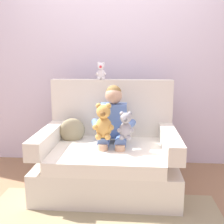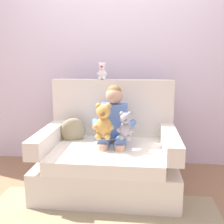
{
  "view_description": "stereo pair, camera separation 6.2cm",
  "coord_description": "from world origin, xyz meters",
  "px_view_note": "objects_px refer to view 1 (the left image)",
  "views": [
    {
      "loc": [
        0.24,
        -2.49,
        1.27
      ],
      "look_at": [
        0.04,
        -0.05,
        0.78
      ],
      "focal_mm": 43.3,
      "sensor_mm": 36.0,
      "label": 1
    },
    {
      "loc": [
        0.3,
        -2.48,
        1.27
      ],
      "look_at": [
        0.04,
        -0.05,
        0.78
      ],
      "focal_mm": 43.3,
      "sensor_mm": 36.0,
      "label": 2
    }
  ],
  "objects_px": {
    "seated_child": "(113,123)",
    "plush_honey": "(104,122)",
    "throw_pillow": "(72,131)",
    "armchair": "(109,156)",
    "plush_white_on_backrest": "(101,71)",
    "plush_grey": "(126,126)"
  },
  "relations": [
    {
      "from": "plush_white_on_backrest",
      "to": "plush_grey",
      "type": "bearing_deg",
      "value": -54.09
    },
    {
      "from": "armchair",
      "to": "plush_honey",
      "type": "distance_m",
      "value": 0.41
    },
    {
      "from": "plush_honey",
      "to": "plush_white_on_backrest",
      "type": "relative_size",
      "value": 1.76
    },
    {
      "from": "throw_pillow",
      "to": "armchair",
      "type": "bearing_deg",
      "value": -17.47
    },
    {
      "from": "seated_child",
      "to": "plush_grey",
      "type": "xyz_separation_m",
      "value": [
        0.13,
        -0.18,
        0.02
      ]
    },
    {
      "from": "plush_grey",
      "to": "seated_child",
      "type": "bearing_deg",
      "value": 144.43
    },
    {
      "from": "plush_grey",
      "to": "armchair",
      "type": "bearing_deg",
      "value": 156.34
    },
    {
      "from": "seated_child",
      "to": "armchair",
      "type": "bearing_deg",
      "value": -141.7
    },
    {
      "from": "plush_grey",
      "to": "plush_white_on_backrest",
      "type": "bearing_deg",
      "value": 138.18
    },
    {
      "from": "throw_pillow",
      "to": "plush_white_on_backrest",
      "type": "bearing_deg",
      "value": 38.85
    },
    {
      "from": "armchair",
      "to": "plush_grey",
      "type": "distance_m",
      "value": 0.41
    },
    {
      "from": "plush_grey",
      "to": "throw_pillow",
      "type": "xyz_separation_m",
      "value": [
        -0.56,
        0.28,
        -0.13
      ]
    },
    {
      "from": "seated_child",
      "to": "plush_honey",
      "type": "distance_m",
      "value": 0.2
    },
    {
      "from": "seated_child",
      "to": "throw_pillow",
      "type": "xyz_separation_m",
      "value": [
        -0.43,
        0.1,
        -0.11
      ]
    },
    {
      "from": "plush_honey",
      "to": "throw_pillow",
      "type": "height_order",
      "value": "plush_honey"
    },
    {
      "from": "plush_honey",
      "to": "armchair",
      "type": "bearing_deg",
      "value": 90.17
    },
    {
      "from": "seated_child",
      "to": "throw_pillow",
      "type": "distance_m",
      "value": 0.46
    },
    {
      "from": "armchair",
      "to": "plush_grey",
      "type": "bearing_deg",
      "value": -42.42
    },
    {
      "from": "seated_child",
      "to": "plush_honey",
      "type": "xyz_separation_m",
      "value": [
        -0.07,
        -0.18,
        0.05
      ]
    },
    {
      "from": "plush_honey",
      "to": "plush_white_on_backrest",
      "type": "height_order",
      "value": "plush_white_on_backrest"
    },
    {
      "from": "plush_grey",
      "to": "plush_white_on_backrest",
      "type": "xyz_separation_m",
      "value": [
        -0.28,
        0.5,
        0.47
      ]
    },
    {
      "from": "armchair",
      "to": "throw_pillow",
      "type": "relative_size",
      "value": 5.02
    }
  ]
}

